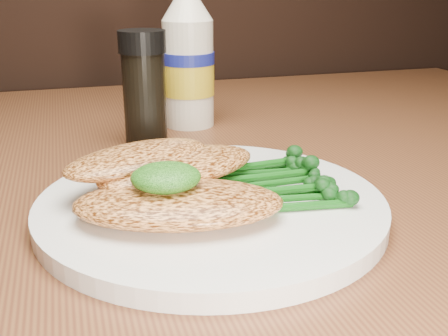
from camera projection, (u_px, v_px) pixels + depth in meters
name	position (u px, v px, depth m)	size (l,w,h in m)	color
plate	(211.00, 205.00, 0.43)	(0.28, 0.28, 0.01)	white
chicken_front	(179.00, 203.00, 0.39)	(0.15, 0.08, 0.02)	#F89D4F
chicken_mid	(178.00, 167.00, 0.44)	(0.14, 0.07, 0.02)	#F89D4F
chicken_back	(138.00, 159.00, 0.44)	(0.13, 0.07, 0.02)	#F89D4F
pesto_front	(166.00, 177.00, 0.39)	(0.05, 0.05, 0.02)	black
broccolini_bundle	(256.00, 178.00, 0.44)	(0.14, 0.10, 0.02)	#125412
mayo_bottle	(188.00, 53.00, 0.66)	(0.06, 0.06, 0.18)	#F3E7CE
pepper_grinder	(144.00, 88.00, 0.60)	(0.05, 0.05, 0.13)	black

